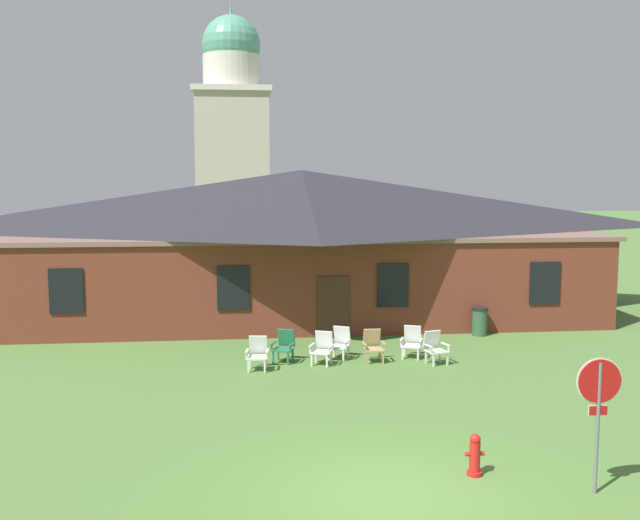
{
  "coord_description": "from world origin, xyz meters",
  "views": [
    {
      "loc": [
        -2.47,
        -11.68,
        5.47
      ],
      "look_at": [
        -0.31,
        7.88,
        3.21
      ],
      "focal_mm": 40.61,
      "sensor_mm": 36.0,
      "label": 1
    }
  ],
  "objects_px": {
    "lawn_chair_middle": "(340,342)",
    "trash_bin": "(480,321)",
    "lawn_chair_by_porch": "(258,352)",
    "lawn_chair_left_end": "(323,347)",
    "lawn_chair_far_side": "(412,341)",
    "lawn_chair_under_eave": "(435,347)",
    "lawn_chair_near_door": "(284,345)",
    "lawn_chair_right_end": "(373,345)",
    "stop_sign": "(599,398)",
    "fire_hydrant": "(475,456)"
  },
  "relations": [
    {
      "from": "lawn_chair_left_end",
      "to": "lawn_chair_middle",
      "type": "xyz_separation_m",
      "value": [
        0.6,
        0.61,
        0.0
      ]
    },
    {
      "from": "lawn_chair_far_side",
      "to": "lawn_chair_under_eave",
      "type": "relative_size",
      "value": 1.0
    },
    {
      "from": "lawn_chair_far_side",
      "to": "lawn_chair_under_eave",
      "type": "height_order",
      "value": "same"
    },
    {
      "from": "lawn_chair_left_end",
      "to": "lawn_chair_middle",
      "type": "bearing_deg",
      "value": 45.43
    },
    {
      "from": "lawn_chair_left_end",
      "to": "trash_bin",
      "type": "distance_m",
      "value": 6.69
    },
    {
      "from": "lawn_chair_by_porch",
      "to": "lawn_chair_middle",
      "type": "height_order",
      "value": "same"
    },
    {
      "from": "lawn_chair_left_end",
      "to": "lawn_chair_by_porch",
      "type": "bearing_deg",
      "value": -167.3
    },
    {
      "from": "lawn_chair_right_end",
      "to": "trash_bin",
      "type": "bearing_deg",
      "value": 35.6
    },
    {
      "from": "stop_sign",
      "to": "lawn_chair_by_porch",
      "type": "distance_m",
      "value": 10.51
    },
    {
      "from": "lawn_chair_under_eave",
      "to": "trash_bin",
      "type": "relative_size",
      "value": 0.98
    },
    {
      "from": "lawn_chair_under_eave",
      "to": "lawn_chair_middle",
      "type": "bearing_deg",
      "value": 161.15
    },
    {
      "from": "lawn_chair_right_end",
      "to": "lawn_chair_near_door",
      "type": "bearing_deg",
      "value": 174.61
    },
    {
      "from": "lawn_chair_by_porch",
      "to": "lawn_chair_near_door",
      "type": "distance_m",
      "value": 1.15
    },
    {
      "from": "lawn_chair_middle",
      "to": "lawn_chair_left_end",
      "type": "bearing_deg",
      "value": -134.57
    },
    {
      "from": "lawn_chair_left_end",
      "to": "lawn_chair_right_end",
      "type": "relative_size",
      "value": 1.0
    },
    {
      "from": "stop_sign",
      "to": "fire_hydrant",
      "type": "bearing_deg",
      "value": 152.37
    },
    {
      "from": "stop_sign",
      "to": "lawn_chair_far_side",
      "type": "relative_size",
      "value": 2.51
    },
    {
      "from": "lawn_chair_by_porch",
      "to": "lawn_chair_far_side",
      "type": "distance_m",
      "value": 4.8
    },
    {
      "from": "lawn_chair_by_porch",
      "to": "lawn_chair_left_end",
      "type": "height_order",
      "value": "same"
    },
    {
      "from": "lawn_chair_middle",
      "to": "lawn_chair_under_eave",
      "type": "xyz_separation_m",
      "value": [
        2.69,
        -0.92,
        0.0
      ]
    },
    {
      "from": "lawn_chair_by_porch",
      "to": "lawn_chair_right_end",
      "type": "distance_m",
      "value": 3.49
    },
    {
      "from": "lawn_chair_under_eave",
      "to": "trash_bin",
      "type": "distance_m",
      "value": 4.36
    },
    {
      "from": "lawn_chair_right_end",
      "to": "trash_bin",
      "type": "relative_size",
      "value": 0.98
    },
    {
      "from": "lawn_chair_right_end",
      "to": "lawn_chair_far_side",
      "type": "height_order",
      "value": "same"
    },
    {
      "from": "lawn_chair_by_porch",
      "to": "lawn_chair_near_door",
      "type": "bearing_deg",
      "value": 44.85
    },
    {
      "from": "lawn_chair_far_side",
      "to": "lawn_chair_under_eave",
      "type": "bearing_deg",
      "value": -57.82
    },
    {
      "from": "lawn_chair_under_eave",
      "to": "lawn_chair_far_side",
      "type": "bearing_deg",
      "value": 122.18
    },
    {
      "from": "stop_sign",
      "to": "lawn_chair_under_eave",
      "type": "distance_m",
      "value": 9.01
    },
    {
      "from": "stop_sign",
      "to": "lawn_chair_left_end",
      "type": "bearing_deg",
      "value": 111.95
    },
    {
      "from": "lawn_chair_left_end",
      "to": "fire_hydrant",
      "type": "height_order",
      "value": "lawn_chair_left_end"
    },
    {
      "from": "lawn_chair_near_door",
      "to": "trash_bin",
      "type": "height_order",
      "value": "trash_bin"
    },
    {
      "from": "lawn_chair_by_porch",
      "to": "lawn_chair_far_side",
      "type": "relative_size",
      "value": 1.0
    },
    {
      "from": "lawn_chair_right_end",
      "to": "fire_hydrant",
      "type": "distance_m",
      "value": 8.4
    },
    {
      "from": "lawn_chair_near_door",
      "to": "lawn_chair_left_end",
      "type": "relative_size",
      "value": 1.0
    },
    {
      "from": "lawn_chair_by_porch",
      "to": "trash_bin",
      "type": "distance_m",
      "value": 8.59
    },
    {
      "from": "trash_bin",
      "to": "fire_hydrant",
      "type": "bearing_deg",
      "value": -109.09
    },
    {
      "from": "lawn_chair_by_porch",
      "to": "fire_hydrant",
      "type": "distance_m",
      "value": 8.7
    },
    {
      "from": "lawn_chair_by_porch",
      "to": "lawn_chair_near_door",
      "type": "height_order",
      "value": "same"
    },
    {
      "from": "lawn_chair_near_door",
      "to": "trash_bin",
      "type": "relative_size",
      "value": 0.98
    },
    {
      "from": "lawn_chair_under_eave",
      "to": "fire_hydrant",
      "type": "distance_m",
      "value": 8.08
    },
    {
      "from": "lawn_chair_far_side",
      "to": "fire_hydrant",
      "type": "distance_m",
      "value": 8.79
    },
    {
      "from": "stop_sign",
      "to": "lawn_chair_left_end",
      "type": "relative_size",
      "value": 2.51
    },
    {
      "from": "fire_hydrant",
      "to": "lawn_chair_far_side",
      "type": "bearing_deg",
      "value": 84.02
    },
    {
      "from": "lawn_chair_under_eave",
      "to": "trash_bin",
      "type": "xyz_separation_m",
      "value": [
        2.56,
        3.53,
        -0.0
      ]
    },
    {
      "from": "lawn_chair_middle",
      "to": "trash_bin",
      "type": "xyz_separation_m",
      "value": [
        5.25,
        2.61,
        -0.0
      ]
    },
    {
      "from": "lawn_chair_under_eave",
      "to": "trash_bin",
      "type": "height_order",
      "value": "trash_bin"
    },
    {
      "from": "lawn_chair_by_porch",
      "to": "lawn_chair_left_end",
      "type": "xyz_separation_m",
      "value": [
        1.91,
        0.43,
        0.0
      ]
    },
    {
      "from": "lawn_chair_by_porch",
      "to": "lawn_chair_middle",
      "type": "relative_size",
      "value": 1.0
    },
    {
      "from": "lawn_chair_middle",
      "to": "trash_bin",
      "type": "relative_size",
      "value": 0.98
    },
    {
      "from": "lawn_chair_near_door",
      "to": "lawn_chair_right_end",
      "type": "height_order",
      "value": "same"
    }
  ]
}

